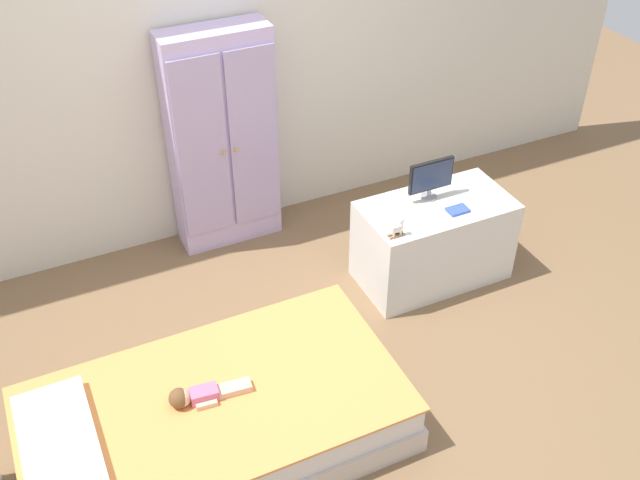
# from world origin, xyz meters

# --- Properties ---
(ground_plane) EXTENTS (10.00, 10.00, 0.02)m
(ground_plane) POSITION_xyz_m (0.00, 0.00, -0.01)
(ground_plane) COLOR brown
(back_wall) EXTENTS (6.40, 0.05, 2.70)m
(back_wall) POSITION_xyz_m (0.00, 1.57, 1.35)
(back_wall) COLOR silver
(back_wall) RESTS_ON ground_plane
(bed) EXTENTS (1.80, 0.99, 0.31)m
(bed) POSITION_xyz_m (-0.54, -0.18, 0.15)
(bed) COLOR beige
(bed) RESTS_ON ground_plane
(pillow) EXTENTS (0.32, 0.71, 0.06)m
(pillow) POSITION_xyz_m (-1.24, -0.18, 0.34)
(pillow) COLOR white
(pillow) RESTS_ON bed
(doll) EXTENTS (0.39, 0.14, 0.10)m
(doll) POSITION_xyz_m (-0.62, -0.15, 0.34)
(doll) COLOR #D6668E
(doll) RESTS_ON bed
(wardrobe) EXTENTS (0.65, 0.28, 1.44)m
(wardrobe) POSITION_xyz_m (0.09, 1.40, 0.72)
(wardrobe) COLOR silver
(wardrobe) RESTS_ON ground_plane
(tv_stand) EXTENTS (0.90, 0.48, 0.54)m
(tv_stand) POSITION_xyz_m (1.08, 0.47, 0.27)
(tv_stand) COLOR silver
(tv_stand) RESTS_ON ground_plane
(tv_monitor) EXTENTS (0.28, 0.10, 0.25)m
(tv_monitor) POSITION_xyz_m (1.07, 0.55, 0.68)
(tv_monitor) COLOR #99999E
(tv_monitor) RESTS_ON tv_stand
(rocking_horse_toy) EXTENTS (0.09, 0.04, 0.11)m
(rocking_horse_toy) POSITION_xyz_m (0.72, 0.30, 0.59)
(rocking_horse_toy) COLOR #8E6642
(rocking_horse_toy) RESTS_ON tv_stand
(book_blue) EXTENTS (0.12, 0.08, 0.02)m
(book_blue) POSITION_xyz_m (1.15, 0.36, 0.55)
(book_blue) COLOR blue
(book_blue) RESTS_ON tv_stand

